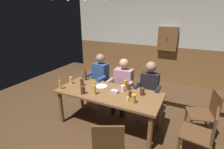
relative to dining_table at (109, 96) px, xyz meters
name	(u,v)px	position (x,y,z in m)	size (l,w,h in m)	color
ground_plane	(105,129)	(0.00, -0.16, -0.64)	(7.14, 7.14, 0.00)	#4C331E
back_wall_upper	(152,21)	(0.00, 2.88, 1.25)	(5.22, 0.12, 1.47)	beige
back_wall_wainscot	(149,62)	(0.00, 2.88, -0.06)	(5.22, 0.12, 1.16)	brown
dining_table	(109,96)	(0.00, 0.00, 0.00)	(1.98, 0.85, 0.73)	brown
person_0	(99,78)	(-0.60, 0.65, 0.05)	(0.51, 0.55, 1.25)	#2D4C84
person_1	(122,83)	(0.00, 0.66, 0.03)	(0.55, 0.53, 1.21)	#B78493
person_2	(149,88)	(0.60, 0.65, 0.04)	(0.52, 0.51, 1.22)	black
chair_empty_near_right	(206,113)	(1.69, 0.46, -0.16)	(0.54, 0.54, 0.88)	brown
chair_empty_near_left	(108,146)	(0.52, -1.01, -0.16)	(0.59, 0.59, 0.88)	brown
chair_empty_far_end	(203,134)	(1.64, -0.19, -0.16)	(0.49, 0.49, 0.88)	brown
table_candle	(128,99)	(0.46, -0.18, 0.14)	(0.04, 0.04, 0.08)	#F9E08C
condiment_caddy	(115,91)	(0.12, 0.02, 0.12)	(0.14, 0.10, 0.05)	#B2B7BC
plate_0	(101,86)	(-0.25, 0.15, 0.10)	(0.25, 0.25, 0.01)	white
bottle_0	(60,85)	(-0.90, -0.31, 0.19)	(0.05, 0.05, 0.23)	gold
bottle_1	(94,89)	(-0.18, -0.21, 0.20)	(0.07, 0.07, 0.25)	gold
bottle_2	(85,75)	(-0.74, 0.31, 0.21)	(0.06, 0.06, 0.27)	#593314
pint_glass_0	(71,80)	(-0.89, 0.00, 0.17)	(0.06, 0.06, 0.15)	#E5C64C
pint_glass_1	(142,92)	(0.60, 0.15, 0.16)	(0.08, 0.08, 0.14)	#4C2D19
pint_glass_2	(129,87)	(0.30, 0.26, 0.15)	(0.08, 0.08, 0.11)	#4C2D19
pint_glass_3	(82,82)	(-0.62, 0.01, 0.17)	(0.07, 0.07, 0.15)	#4C2D19
pint_glass_4	(83,90)	(-0.39, -0.28, 0.17)	(0.08, 0.08, 0.14)	#4C2D19
pint_glass_5	(130,94)	(0.44, -0.03, 0.16)	(0.06, 0.06, 0.12)	#4C2D19
pint_glass_6	(134,99)	(0.56, -0.20, 0.17)	(0.08, 0.08, 0.15)	gold
pint_glass_7	(123,88)	(0.23, 0.15, 0.16)	(0.08, 0.08, 0.12)	white
pint_glass_8	(125,84)	(0.21, 0.32, 0.17)	(0.07, 0.07, 0.16)	gold
wall_dart_cabinet	(168,39)	(0.55, 2.75, 0.77)	(0.56, 0.15, 0.70)	brown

